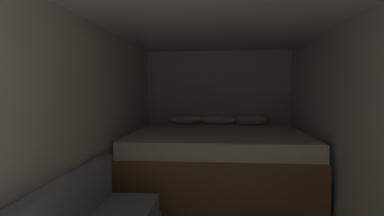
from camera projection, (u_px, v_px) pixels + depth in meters
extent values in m
cube|color=silver|center=(218.00, 111.00, 5.17)|extent=(2.46, 0.05, 1.96)
cube|color=silver|center=(70.00, 134.00, 2.51)|extent=(0.05, 5.48, 1.96)
cube|color=silver|center=(382.00, 137.00, 2.32)|extent=(0.05, 5.48, 1.96)
cube|color=white|center=(220.00, 3.00, 2.35)|extent=(2.46, 5.48, 0.05)
cube|color=brown|center=(218.00, 167.00, 4.16)|extent=(2.24, 1.96, 0.59)
cube|color=beige|center=(218.00, 138.00, 4.14)|extent=(2.20, 1.92, 0.19)
ellipsoid|color=white|center=(186.00, 119.00, 4.94)|extent=(0.55, 0.31, 0.15)
ellipsoid|color=white|center=(250.00, 120.00, 4.86)|extent=(0.55, 0.31, 0.15)
ellipsoid|color=white|center=(218.00, 120.00, 4.90)|extent=(0.55, 0.31, 0.15)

